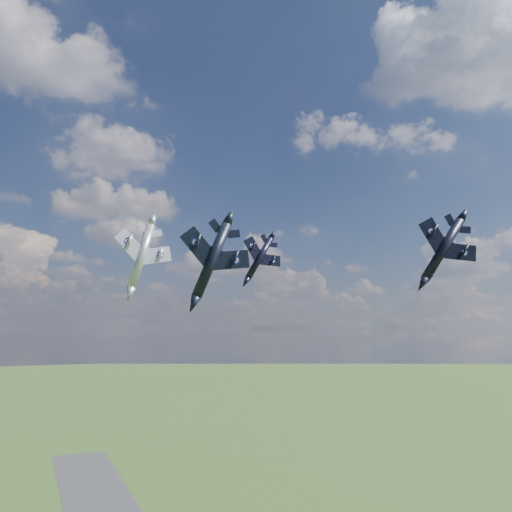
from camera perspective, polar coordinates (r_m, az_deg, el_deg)
name	(u,v)px	position (r m, az deg, el deg)	size (l,w,h in m)	color
jet_lead_navy	(212,260)	(70.22, -5.07, -0.44)	(11.13, 15.51, 3.21)	black
jet_right_navy	(443,249)	(72.15, 20.61, 0.76)	(9.49, 13.23, 2.74)	black
jet_high_navy	(259,258)	(112.07, 0.40, -0.24)	(10.83, 15.10, 3.12)	black
jet_left_silver	(141,256)	(89.06, -12.96, 0.03)	(11.63, 16.21, 3.35)	#A0A2AA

